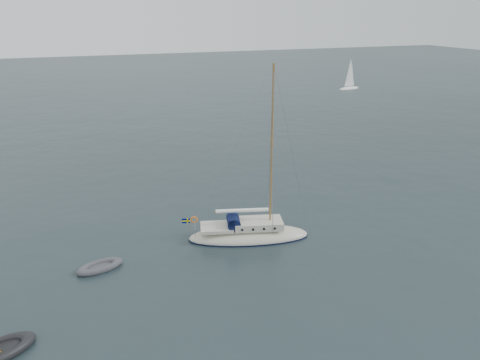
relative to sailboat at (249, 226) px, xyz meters
name	(u,v)px	position (x,y,z in m)	size (l,w,h in m)	color
ground	(230,248)	(-1.77, -0.97, -0.97)	(300.00, 300.00, 0.00)	black
sailboat	(249,226)	(0.00, 0.00, 0.00)	(9.00, 2.70, 12.82)	beige
dinghy	(100,267)	(-10.37, -0.62, -0.78)	(2.97, 1.34, 0.43)	#4F4F54
distant_yacht_b	(350,74)	(44.05, 54.46, 2.00)	(5.24, 2.79, 6.94)	white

